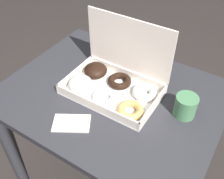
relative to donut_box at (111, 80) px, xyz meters
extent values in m
cube|color=#2D2D33|center=(0.02, -0.02, -0.07)|extent=(0.95, 0.74, 0.03)
cylinder|color=#2D2D33|center=(-0.41, -0.34, -0.46)|extent=(0.06, 0.06, 0.75)
cylinder|color=#2D2D33|center=(-0.41, 0.30, -0.46)|extent=(0.06, 0.06, 0.75)
cylinder|color=#2D2D33|center=(0.44, 0.30, -0.46)|extent=(0.06, 0.06, 0.75)
cube|color=white|center=(0.02, -0.02, -0.05)|extent=(0.41, 0.26, 0.01)
cube|color=silver|center=(0.02, -0.15, -0.02)|extent=(0.41, 0.01, 0.04)
cube|color=silver|center=(0.02, 0.10, -0.02)|extent=(0.41, 0.01, 0.04)
cube|color=silver|center=(-0.18, -0.02, -0.02)|extent=(0.01, 0.26, 0.04)
cube|color=silver|center=(0.22, -0.02, -0.02)|extent=(0.01, 0.26, 0.04)
cube|color=silver|center=(0.02, 0.11, 0.12)|extent=(0.41, 0.01, 0.25)
ellipsoid|color=white|center=(-0.11, -0.08, -0.01)|extent=(0.11, 0.11, 0.06)
torus|color=white|center=(0.02, -0.08, -0.03)|extent=(0.11, 0.11, 0.03)
torus|color=tan|center=(0.15, -0.09, -0.03)|extent=(0.11, 0.11, 0.03)
ellipsoid|color=black|center=(-0.11, 0.03, -0.02)|extent=(0.11, 0.11, 0.06)
torus|color=black|center=(0.02, 0.04, -0.03)|extent=(0.11, 0.11, 0.03)
torus|color=white|center=(0.15, 0.04, -0.03)|extent=(0.11, 0.11, 0.03)
cylinder|color=#4C8456|center=(0.33, 0.03, 0.00)|extent=(0.09, 0.09, 0.09)
cylinder|color=black|center=(0.33, 0.03, 0.04)|extent=(0.07, 0.07, 0.01)
cube|color=silver|center=(-0.02, -0.26, -0.05)|extent=(0.17, 0.15, 0.01)
camera|label=1|loc=(0.47, -0.74, 0.74)|focal=42.00mm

